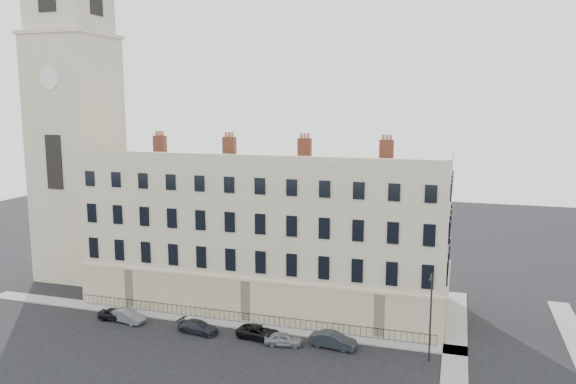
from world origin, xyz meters
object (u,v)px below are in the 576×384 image
Objects in this scene: streetlamp at (430,313)px; car_a at (116,314)px; car_e at (284,339)px; car_d at (259,332)px; car_f at (333,340)px; car_b at (127,316)px; car_c at (198,327)px.

car_a is at bearing 175.83° from streetlamp.
car_d is at bearing 65.77° from car_e.
car_b is at bearing 97.14° from car_f.
car_a is 1.28m from car_b.
car_d is 1.25× the size of car_e.
car_e is 0.45× the size of streetlamp.
car_c is at bearing -93.71° from car_a.
car_d reaches higher than car_c.
car_c is 0.97× the size of car_f.
car_b reaches higher than car_c.
car_c is 12.26m from car_f.
car_b is 0.92× the size of car_d.
car_e is (15.66, -0.57, -0.06)m from car_b.
car_c is 1.18× the size of car_e.
car_d is (5.69, 0.42, 0.01)m from car_c.
car_e is (16.94, -0.65, -0.02)m from car_a.
car_c is 8.13m from car_e.
car_a reaches higher than car_d.
car_a is 0.85× the size of car_f.
car_a is 0.46× the size of streetlamp.
car_c is (7.54, -0.32, -0.06)m from car_b.
car_c is 5.71m from car_d.
car_b is 1.15× the size of car_e.
car_f reaches higher than car_e.
car_b is 0.97× the size of car_c.
car_e is at bearing 107.37° from car_f.
car_f is at bearing 173.92° from streetlamp.
car_e is 0.82× the size of car_f.
car_d is (14.51, 0.03, -0.01)m from car_a.
car_f reaches higher than car_b.
car_b is at bearing 95.48° from car_c.
streetlamp is at bearing -82.90° from car_d.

